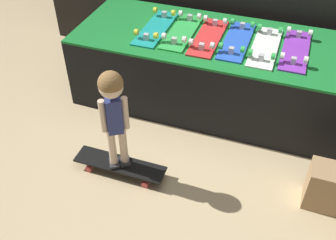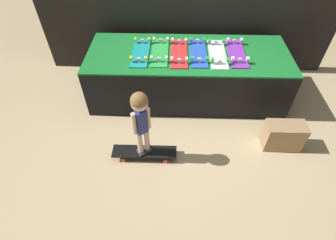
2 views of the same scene
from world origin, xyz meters
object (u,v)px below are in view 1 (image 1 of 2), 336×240
skateboard_blue_on_rack (237,40)px  skateboard_white_on_rack (265,46)px  skateboard_purple_on_rack (296,49)px  skateboard_on_floor (120,165)px  skateboard_green_on_rack (182,31)px  skateboard_red_on_rack (208,36)px  child (113,104)px  skateboard_teal_on_rack (156,27)px

skateboard_blue_on_rack → skateboard_white_on_rack: same height
skateboard_purple_on_rack → skateboard_on_floor: bearing=-133.9°
skateboard_blue_on_rack → skateboard_on_floor: skateboard_blue_on_rack is taller
skateboard_green_on_rack → skateboard_purple_on_rack: 0.94m
skateboard_red_on_rack → skateboard_green_on_rack: bearing=175.9°
skateboard_red_on_rack → skateboard_purple_on_rack: same height
skateboard_red_on_rack → skateboard_white_on_rack: same height
skateboard_green_on_rack → child: size_ratio=0.81×
skateboard_red_on_rack → skateboard_blue_on_rack: size_ratio=1.00×
skateboard_teal_on_rack → skateboard_blue_on_rack: same height
skateboard_green_on_rack → skateboard_red_on_rack: 0.23m
skateboard_white_on_rack → skateboard_purple_on_rack: (0.23, 0.03, 0.00)m
skateboard_green_on_rack → skateboard_white_on_rack: bearing=-1.8°
skateboard_purple_on_rack → skateboard_red_on_rack: bearing=-177.7°
skateboard_red_on_rack → skateboard_blue_on_rack: bearing=4.5°
skateboard_teal_on_rack → skateboard_purple_on_rack: size_ratio=1.00×
skateboard_teal_on_rack → skateboard_purple_on_rack: same height
skateboard_green_on_rack → child: 1.10m
skateboard_green_on_rack → skateboard_purple_on_rack: (0.94, 0.01, 0.00)m
skateboard_red_on_rack → skateboard_on_floor: 1.28m
skateboard_white_on_rack → skateboard_on_floor: size_ratio=0.94×
skateboard_green_on_rack → skateboard_white_on_rack: 0.70m
skateboard_green_on_rack → skateboard_purple_on_rack: bearing=0.7°
skateboard_blue_on_rack → skateboard_white_on_rack: size_ratio=1.00×
skateboard_red_on_rack → skateboard_blue_on_rack: (0.23, 0.02, 0.00)m
skateboard_teal_on_rack → skateboard_white_on_rack: (0.94, -0.01, 0.00)m
skateboard_teal_on_rack → skateboard_green_on_rack: 0.23m
skateboard_teal_on_rack → skateboard_red_on_rack: same height
skateboard_blue_on_rack → skateboard_purple_on_rack: size_ratio=1.00×
skateboard_teal_on_rack → skateboard_blue_on_rack: (0.70, 0.02, 0.00)m
skateboard_teal_on_rack → skateboard_white_on_rack: same height
skateboard_green_on_rack → skateboard_red_on_rack: (0.23, -0.02, 0.00)m
skateboard_white_on_rack → skateboard_on_floor: 1.48m
skateboard_teal_on_rack → skateboard_green_on_rack: bearing=3.4°
child → skateboard_blue_on_rack: bearing=29.9°
skateboard_red_on_rack → skateboard_on_floor: skateboard_red_on_rack is taller
skateboard_teal_on_rack → skateboard_red_on_rack: (0.47, -0.00, 0.00)m
skateboard_red_on_rack → skateboard_purple_on_rack: bearing=2.3°
skateboard_on_floor → skateboard_red_on_rack: bearing=71.5°
skateboard_teal_on_rack → skateboard_red_on_rack: 0.47m
skateboard_purple_on_rack → child: bearing=-133.9°
skateboard_teal_on_rack → child: (0.11, -1.08, -0.01)m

